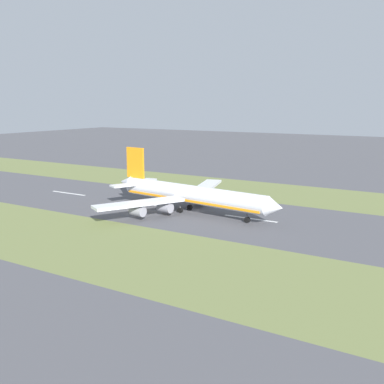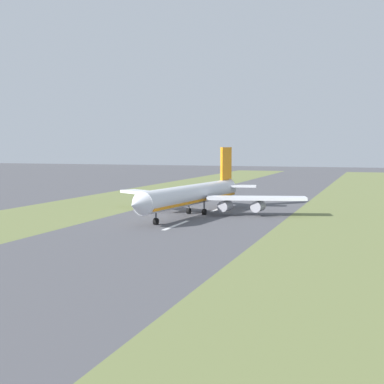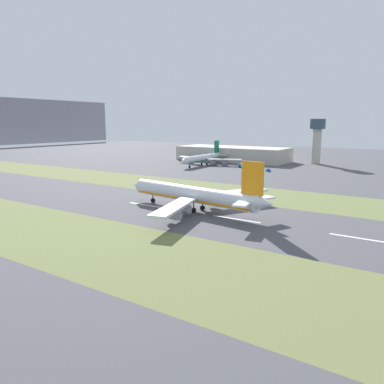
{
  "view_description": "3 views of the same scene",
  "coord_description": "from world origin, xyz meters",
  "views": [
    {
      "loc": [
        127.77,
        74.35,
        35.75
      ],
      "look_at": [
        2.65,
        -0.1,
        7.0
      ],
      "focal_mm": 42.0,
      "sensor_mm": 36.0,
      "label": 1
    },
    {
      "loc": [
        -49.35,
        148.42,
        20.37
      ],
      "look_at": [
        2.65,
        -0.1,
        7.0
      ],
      "focal_mm": 50.0,
      "sensor_mm": 36.0,
      "label": 2
    },
    {
      "loc": [
        -112.25,
        -76.02,
        32.57
      ],
      "look_at": [
        2.65,
        -0.1,
        7.0
      ],
      "focal_mm": 35.0,
      "sensor_mm": 36.0,
      "label": 3
    }
  ],
  "objects": [
    {
      "name": "centreline_dash_far",
      "position": [
        0.0,
        19.9,
        0.01
      ],
      "size": [
        1.2,
        18.0,
        0.01
      ],
      "primitive_type": "cube",
      "color": "silver",
      "rests_on": "ground"
    },
    {
      "name": "grass_median_east",
      "position": [
        45.0,
        0.0,
        0.0
      ],
      "size": [
        40.0,
        600.0,
        0.01
      ],
      "primitive_type": "cube",
      "color": "olive",
      "rests_on": "ground"
    },
    {
      "name": "centreline_dash_mid",
      "position": [
        0.0,
        -20.1,
        0.01
      ],
      "size": [
        1.2,
        18.0,
        0.01
      ],
      "primitive_type": "cube",
      "color": "silver",
      "rests_on": "ground"
    },
    {
      "name": "centreline_dash_near",
      "position": [
        0.0,
        -60.1,
        0.01
      ],
      "size": [
        1.2,
        18.0,
        0.01
      ],
      "primitive_type": "cube",
      "color": "silver",
      "rests_on": "ground"
    },
    {
      "name": "grass_median_west",
      "position": [
        -45.0,
        0.0,
        0.0
      ],
      "size": [
        40.0,
        600.0,
        0.01
      ],
      "primitive_type": "cube",
      "color": "olive",
      "rests_on": "ground"
    },
    {
      "name": "ground_plane",
      "position": [
        0.0,
        0.0,
        0.0
      ],
      "size": [
        800.0,
        800.0,
        0.0
      ],
      "primitive_type": "plane",
      "color": "#4C4C51"
    },
    {
      "name": "airplane_main_jet",
      "position": [
        2.42,
        -1.99,
        6.02
      ],
      "size": [
        63.66,
        67.17,
        20.2
      ],
      "color": "silver",
      "rests_on": "ground"
    }
  ]
}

